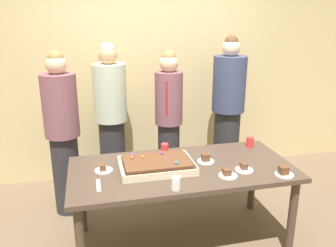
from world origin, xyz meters
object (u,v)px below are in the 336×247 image
Objects in this scene: party_table at (182,176)px; person_serving_front at (111,117)px; plated_slice_far_left at (227,174)px; drink_cup_nearest at (250,142)px; plated_slice_near_right at (206,159)px; cake_server_utensil at (98,185)px; plated_slice_near_left at (103,169)px; plated_slice_center_front at (284,172)px; drink_cup_far_end at (165,149)px; person_green_shirt_behind at (228,110)px; person_striped_tie_right at (169,120)px; plated_slice_far_right at (244,168)px; sheet_cake at (156,165)px; drink_cup_middle at (176,183)px; person_far_right_suit at (63,133)px.

person_serving_front is at bearing 113.03° from party_table.
drink_cup_nearest is at bearing 50.11° from plated_slice_far_left.
cake_server_utensil is (-0.94, -0.24, -0.02)m from plated_slice_near_right.
plated_slice_near_left is 1.00× the size of plated_slice_far_left.
plated_slice_center_front is at bearing -6.12° from cake_server_utensil.
plated_slice_near_right is 0.09× the size of person_serving_front.
plated_slice_near_left is 1.00× the size of plated_slice_center_front.
drink_cup_far_end is at bearing 103.83° from party_table.
person_green_shirt_behind reaches higher than cake_server_utensil.
plated_slice_near_left is 1.80m from person_green_shirt_behind.
party_table is at bearing -158.46° from drink_cup_nearest.
drink_cup_nearest is 0.85m from drink_cup_far_end.
plated_slice_far_right is at bearing 36.35° from person_striped_tie_right.
sheet_cake is 0.45m from plated_slice_near_right.
person_striped_tie_right reaches higher than party_table.
person_striped_tie_right is (-0.65, 0.69, 0.07)m from drink_cup_nearest.
person_serving_front is at bearing 129.70° from plated_slice_center_front.
cake_server_utensil is (-0.56, 0.19, -0.05)m from drink_cup_middle.
drink_cup_nearest reaches higher than plated_slice_far_left.
drink_cup_nearest is at bearing 59.27° from plated_slice_far_right.
plated_slice_near_left is at bearing 78.88° from cake_server_utensil.
drink_cup_far_end is 0.97m from person_serving_front.
drink_cup_middle is 0.59m from cake_server_utensil.
sheet_cake is 1.04m from person_striped_tie_right.
plated_slice_center_front is at bearing -19.94° from sheet_cake.
drink_cup_nearest is at bearing 36.08° from drink_cup_middle.
person_far_right_suit is at bearing 142.54° from party_table.
plated_slice_near_left is at bearing -21.64° from person_serving_front.
person_serving_front is at bearing 102.85° from drink_cup_middle.
drink_cup_far_end reaches higher than plated_slice_center_front.
plated_slice_near_left is 0.09× the size of person_green_shirt_behind.
drink_cup_far_end is 1.19m from person_green_shirt_behind.
sheet_cake is 4.11× the size of plated_slice_center_front.
person_serving_front is at bearing 82.08° from plated_slice_near_left.
cake_server_utensil is 0.12× the size of person_serving_front.
person_far_right_suit is at bearing 107.48° from cake_server_utensil.
plated_slice_far_left is (0.31, -0.25, 0.10)m from party_table.
drink_cup_middle is 1.39m from person_striped_tie_right.
person_green_shirt_behind is at bearing 54.94° from drink_cup_middle.
sheet_cake is at bearing -175.03° from plated_slice_near_right.
person_green_shirt_behind is (1.35, -0.13, 0.03)m from person_serving_front.
plated_slice_far_right is 0.32m from plated_slice_center_front.
drink_cup_nearest is at bearing 62.66° from person_striped_tie_right.
person_green_shirt_behind is at bearing 51.16° from party_table.
plated_slice_near_right is at bearing 136.72° from plated_slice_far_right.
party_table is 0.26m from plated_slice_near_right.
plated_slice_near_right is at bearing 25.90° from person_striped_tie_right.
drink_cup_middle is at bearing -143.92° from drink_cup_nearest.
person_far_right_suit reaches higher than drink_cup_middle.
plated_slice_center_front is 1.50× the size of drink_cup_nearest.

